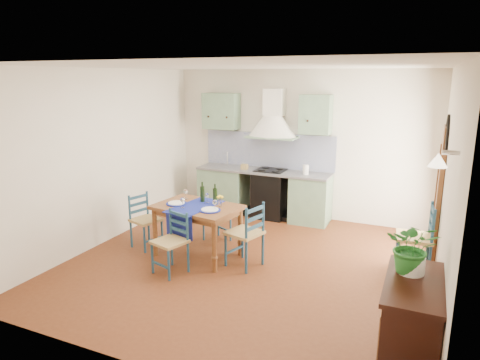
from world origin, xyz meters
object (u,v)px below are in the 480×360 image
at_px(dining_table, 197,212).
at_px(potted_plant, 413,247).
at_px(chair_near, 171,242).
at_px(sideboard, 410,325).

xyz_separation_m(dining_table, potted_plant, (3.02, -1.42, 0.48)).
bearing_deg(dining_table, chair_near, -94.24).
relative_size(chair_near, potted_plant, 1.76).
xyz_separation_m(sideboard, potted_plant, (-0.05, 0.17, 0.67)).
xyz_separation_m(chair_near, potted_plant, (3.07, -0.78, 0.73)).
relative_size(sideboard, potted_plant, 2.12).
bearing_deg(dining_table, sideboard, -27.36).
distance_m(chair_near, potted_plant, 3.25).
bearing_deg(chair_near, potted_plant, -14.19).
height_order(sideboard, potted_plant, potted_plant).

